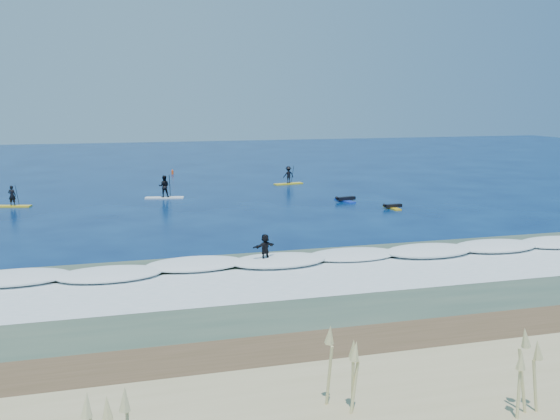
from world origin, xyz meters
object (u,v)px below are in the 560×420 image
object	(u,v)px
marker_buoy	(172,172)
sup_paddler_left	(12,199)
prone_paddler_far	(345,199)
sup_paddler_right	(288,176)
wave_surfer	(265,250)
prone_paddler_near	(392,207)
sup_paddler_center	(164,188)

from	to	relation	value
marker_buoy	sup_paddler_left	bearing A→B (deg)	-128.28
sup_paddler_left	prone_paddler_far	distance (m)	25.23
sup_paddler_right	prone_paddler_far	xyz separation A→B (m)	(1.51, -10.76, -0.61)
prone_paddler_far	wave_surfer	xyz separation A→B (m)	(-10.77, -16.96, 0.65)
prone_paddler_near	marker_buoy	bearing A→B (deg)	24.11
prone_paddler_near	prone_paddler_far	bearing A→B (deg)	24.76
wave_surfer	marker_buoy	xyz separation A→B (m)	(-0.48, 38.49, -0.56)
prone_paddler_near	wave_surfer	distance (m)	18.33
sup_paddler_center	wave_surfer	xyz separation A→B (m)	(2.79, -22.31, 0.01)
sup_paddler_left	sup_paddler_right	size ratio (longest dim) A/B	0.94
prone_paddler_far	marker_buoy	world-z (taller)	marker_buoy
sup_paddler_right	marker_buoy	xyz separation A→B (m)	(-9.74, 10.77, -0.51)
sup_paddler_left	sup_paddler_center	world-z (taller)	sup_paddler_center
sup_paddler_center	marker_buoy	size ratio (longest dim) A/B	5.46
sup_paddler_right	prone_paddler_far	bearing A→B (deg)	-92.53
prone_paddler_far	sup_paddler_center	bearing A→B (deg)	57.30
prone_paddler_far	marker_buoy	size ratio (longest dim) A/B	3.98
sup_paddler_left	wave_surfer	size ratio (longest dim) A/B	1.33
prone_paddler_near	prone_paddler_far	distance (m)	4.52
sup_paddler_right	wave_surfer	bearing A→B (deg)	-118.99
sup_paddler_right	prone_paddler_near	world-z (taller)	sup_paddler_right
sup_paddler_left	marker_buoy	world-z (taller)	sup_paddler_left
sup_paddler_center	sup_paddler_right	xyz separation A→B (m)	(12.06, 5.41, -0.04)
prone_paddler_far	sup_paddler_left	bearing A→B (deg)	69.04
sup_paddler_left	wave_surfer	bearing A→B (deg)	-41.73
sup_paddler_left	prone_paddler_near	distance (m)	28.25
marker_buoy	wave_surfer	bearing A→B (deg)	-89.28
sup_paddler_left	wave_surfer	xyz separation A→B (m)	(14.09, -21.25, 0.23)
sup_paddler_center	prone_paddler_far	size ratio (longest dim) A/B	1.37
sup_paddler_right	prone_paddler_far	size ratio (longest dim) A/B	1.25
sup_paddler_right	prone_paddler_near	bearing A→B (deg)	-86.58
wave_surfer	sup_paddler_center	bearing A→B (deg)	75.09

